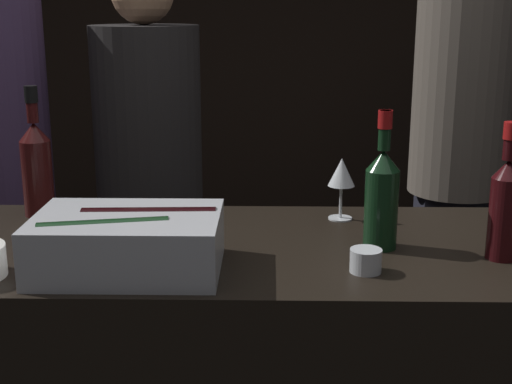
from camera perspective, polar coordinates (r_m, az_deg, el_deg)
The scene contains 10 objects.
wall_back_chalkboard at distance 4.02m, azimuth 0.67°, elevation 12.19°, with size 6.40×0.06×2.80m.
ice_bin_with_bottles at distance 1.54m, azimuth -10.20°, elevation -3.84°, with size 0.39×0.27×0.13m.
wine_glass at distance 1.87m, azimuth 6.86°, elevation 1.41°, with size 0.07×0.07×0.16m.
candle_votive at distance 1.53m, azimuth 8.77°, elevation -5.44°, with size 0.07×0.07×0.05m.
red_wine_bottle_burgundy at distance 1.66m, azimuth 10.03°, elevation -0.17°, with size 0.08×0.08×0.32m.
red_wine_bottle_black_foil at distance 1.98m, azimuth -17.15°, elevation 2.14°, with size 0.08×0.08×0.35m.
red_wine_bottle_tall at distance 1.66m, azimuth 19.32°, elevation -0.78°, with size 0.07×0.07×0.31m.
person_in_hoodie at distance 2.55m, azimuth -8.47°, elevation 0.47°, with size 0.37×0.37×1.73m.
person_blond_tee at distance 3.00m, azimuth 15.88°, elevation 3.17°, with size 0.39×0.39×1.81m.
person_grey_polo at distance 2.63m, azimuth -19.66°, elevation 1.81°, with size 0.35×0.35×1.84m.
Camera 1 is at (0.03, -1.27, 1.59)m, focal length 50.00 mm.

